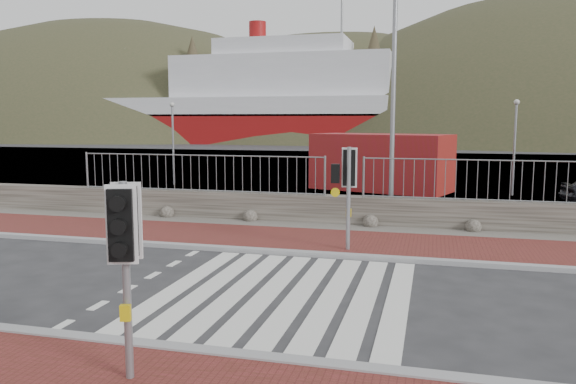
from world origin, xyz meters
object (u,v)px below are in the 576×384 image
(ferry, at_px, (241,105))
(traffic_signal_far, at_px, (347,176))
(traffic_signal_near, at_px, (125,240))
(streetlight, at_px, (398,74))
(shipping_container, at_px, (381,162))

(ferry, height_order, traffic_signal_far, ferry)
(traffic_signal_near, bearing_deg, streetlight, 61.77)
(ferry, xyz_separation_m, traffic_signal_far, (25.28, -64.29, -3.47))
(ferry, height_order, shipping_container, ferry)
(streetlight, relative_size, shipping_container, 1.33)
(traffic_signal_near, relative_size, traffic_signal_far, 0.97)
(ferry, xyz_separation_m, streetlight, (26.15, -59.76, -0.69))
(traffic_signal_near, height_order, traffic_signal_far, traffic_signal_far)
(ferry, relative_size, traffic_signal_near, 19.78)
(traffic_signal_far, relative_size, shipping_container, 0.42)
(streetlight, bearing_deg, ferry, 96.21)
(traffic_signal_far, xyz_separation_m, streetlight, (0.87, 4.54, 2.77))
(traffic_signal_far, bearing_deg, streetlight, -103.48)
(traffic_signal_near, bearing_deg, traffic_signal_far, 61.55)
(traffic_signal_near, xyz_separation_m, shipping_container, (1.19, 20.36, -0.52))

